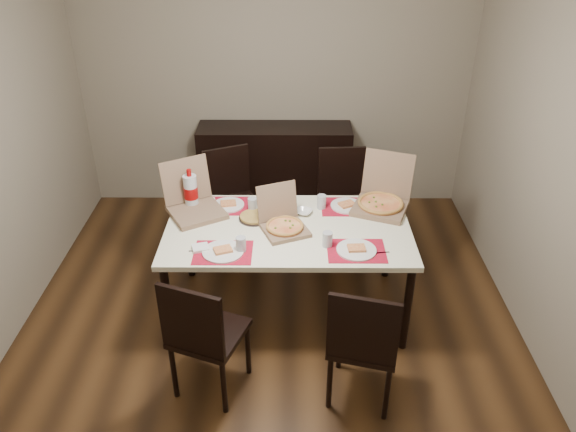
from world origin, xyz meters
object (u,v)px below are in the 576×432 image
object	(u,v)px
chair_near_right	(364,341)
pizza_box_center	(283,223)
dip_bowl	(303,212)
chair_far_left	(232,195)
sideboard	(275,169)
soda_bottle	(191,192)
dining_table	(288,235)
chair_near_left	(203,333)
chair_far_right	(342,195)

from	to	relation	value
chair_near_right	pizza_box_center	size ratio (longest dim) A/B	2.17
chair_near_right	dip_bowl	size ratio (longest dim) A/B	7.24
chair_far_left	pizza_box_center	bearing A→B (deg)	-63.62
sideboard	soda_bottle	size ratio (longest dim) A/B	4.63
dip_bowl	soda_bottle	world-z (taller)	soda_bottle
dining_table	chair_near_left	size ratio (longest dim) A/B	1.94
chair_near_right	pizza_box_center	bearing A→B (deg)	118.94
chair_near_right	pizza_box_center	world-z (taller)	pizza_box_center
chair_far_right	soda_bottle	world-z (taller)	soda_bottle
dining_table	chair_far_left	size ratio (longest dim) A/B	1.94
dining_table	chair_far_right	xyz separation A→B (m)	(0.48, 0.94, -0.17)
dining_table	dip_bowl	bearing A→B (deg)	60.21
sideboard	chair_far_left	xyz separation A→B (m)	(-0.37, -0.67, 0.06)
sideboard	soda_bottle	world-z (taller)	soda_bottle
chair_far_right	dining_table	bearing A→B (deg)	-117.14
dining_table	chair_far_right	world-z (taller)	chair_far_right
chair_near_left	chair_far_left	world-z (taller)	same
chair_far_left	dip_bowl	bearing A→B (deg)	-49.43
chair_far_right	soda_bottle	xyz separation A→B (m)	(-1.23, -0.64, 0.38)
dining_table	chair_far_right	size ratio (longest dim) A/B	1.94
sideboard	chair_far_right	bearing A→B (deg)	-46.97
chair_near_left	chair_far_left	distance (m)	1.81
dip_bowl	chair_near_right	bearing A→B (deg)	-72.86
chair_far_left	soda_bottle	xyz separation A→B (m)	(-0.24, -0.64, 0.38)
chair_far_left	soda_bottle	bearing A→B (deg)	-110.47
sideboard	dip_bowl	size ratio (longest dim) A/B	11.68
chair_near_left	dip_bowl	size ratio (longest dim) A/B	7.24
soda_bottle	sideboard	bearing A→B (deg)	64.88
dining_table	pizza_box_center	bearing A→B (deg)	-147.93
chair_near_left	pizza_box_center	bearing A→B (deg)	59.98
dining_table	soda_bottle	distance (m)	0.84
chair_near_right	chair_far_right	bearing A→B (deg)	89.56
chair_far_left	dip_bowl	xyz separation A→B (m)	(0.63, -0.74, 0.25)
dining_table	chair_near_left	distance (m)	1.03
sideboard	chair_near_right	bearing A→B (deg)	-76.55
sideboard	chair_near_left	distance (m)	2.51
dining_table	chair_near_right	world-z (taller)	chair_near_right
sideboard	pizza_box_center	size ratio (longest dim) A/B	3.50
dining_table	chair_far_left	distance (m)	1.09
pizza_box_center	chair_far_right	bearing A→B (deg)	61.75
sideboard	chair_far_right	size ratio (longest dim) A/B	1.61
chair_near_left	dip_bowl	xyz separation A→B (m)	(0.64, 1.08, 0.25)
dining_table	chair_near_right	distance (m)	1.06
dining_table	dip_bowl	distance (m)	0.25
chair_near_right	dining_table	bearing A→B (deg)	116.67
chair_far_right	pizza_box_center	bearing A→B (deg)	-118.25
chair_far_left	dip_bowl	size ratio (longest dim) A/B	7.24
dining_table	chair_far_right	bearing A→B (deg)	62.86
chair_near_left	chair_far_right	world-z (taller)	same
chair_far_right	pizza_box_center	distance (m)	1.13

